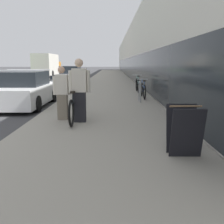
# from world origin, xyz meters

# --- Properties ---
(sidewalk_slab) EXTENTS (4.27, 70.00, 0.12)m
(sidewalk_slab) POSITION_xyz_m (5.91, 21.00, 0.06)
(sidewalk_slab) COLOR gray
(sidewalk_slab) RESTS_ON ground
(storefront_facade) EXTENTS (10.01, 70.00, 5.74)m
(storefront_facade) POSITION_xyz_m (13.08, 29.00, 2.87)
(storefront_facade) COLOR silver
(storefront_facade) RESTS_ON ground
(tandem_bicycle) EXTENTS (0.52, 2.44, 0.89)m
(tandem_bicycle) POSITION_xyz_m (5.09, 2.08, 0.50)
(tandem_bicycle) COLOR black
(tandem_bicycle) RESTS_ON sidewalk_slab
(person_rider) EXTENTS (0.59, 0.23, 1.74)m
(person_rider) POSITION_xyz_m (5.25, 1.77, 1.00)
(person_rider) COLOR black
(person_rider) RESTS_ON sidewalk_slab
(person_bystander) EXTENTS (0.52, 0.20, 1.53)m
(person_bystander) POSITION_xyz_m (4.71, 2.06, 0.89)
(person_bystander) COLOR #756B5B
(person_bystander) RESTS_ON sidewalk_slab
(bike_rack_hoop) EXTENTS (0.05, 0.60, 0.84)m
(bike_rack_hoop) POSITION_xyz_m (7.32, 5.46, 0.64)
(bike_rack_hoop) COLOR gray
(bike_rack_hoop) RESTS_ON sidewalk_slab
(cruiser_bike_nearest) EXTENTS (0.52, 1.78, 0.86)m
(cruiser_bike_nearest) POSITION_xyz_m (7.60, 6.63, 0.49)
(cruiser_bike_nearest) COLOR black
(cruiser_bike_nearest) RESTS_ON sidewalk_slab
(cruiser_bike_middle) EXTENTS (0.52, 1.77, 0.95)m
(cruiser_bike_middle) POSITION_xyz_m (7.59, 9.04, 0.52)
(cruiser_bike_middle) COLOR black
(cruiser_bike_middle) RESTS_ON sidewalk_slab
(sandwich_board_sign) EXTENTS (0.56, 0.56, 0.90)m
(sandwich_board_sign) POSITION_xyz_m (7.42, -0.80, 0.57)
(sandwich_board_sign) COLOR black
(sandwich_board_sign) RESTS_ON sidewalk_slab
(parked_sedan_curbside) EXTENTS (1.78, 4.07, 1.48)m
(parked_sedan_curbside) POSITION_xyz_m (2.67, 4.97, 0.65)
(parked_sedan_curbside) COLOR white
(parked_sedan_curbside) RESTS_ON ground
(vintage_roadster_curbside) EXTENTS (1.89, 4.03, 0.91)m
(vintage_roadster_curbside) POSITION_xyz_m (2.62, 11.22, 0.39)
(vintage_roadster_curbside) COLOR #4C5156
(vintage_roadster_curbside) RESTS_ON ground
(parked_sedan_far) EXTENTS (1.83, 4.75, 1.48)m
(parked_sedan_far) POSITION_xyz_m (2.52, 16.87, 0.67)
(parked_sedan_far) COLOR silver
(parked_sedan_far) RESTS_ON ground
(moving_truck) EXTENTS (2.23, 7.16, 2.83)m
(moving_truck) POSITION_xyz_m (-2.19, 27.46, 1.43)
(moving_truck) COLOR orange
(moving_truck) RESTS_ON ground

